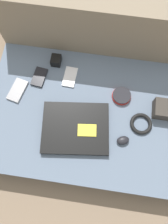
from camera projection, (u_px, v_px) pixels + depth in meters
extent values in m
plane|color=#7A6651|center=(84.00, 120.00, 1.24)|extent=(8.00, 8.00, 0.00)
cube|color=slate|center=(84.00, 117.00, 1.17)|extent=(1.00, 0.70, 0.14)
cube|color=#7F705B|center=(96.00, 28.00, 1.16)|extent=(1.00, 0.20, 0.45)
cube|color=black|center=(75.00, 128.00, 1.07)|extent=(0.35, 0.30, 0.03)
cube|color=yellow|center=(87.00, 130.00, 1.05)|extent=(0.10, 0.07, 0.00)
ellipsoid|color=black|center=(123.00, 140.00, 1.05)|extent=(0.07, 0.06, 0.03)
cylinder|color=red|center=(121.00, 96.00, 1.13)|extent=(0.10, 0.10, 0.02)
cylinder|color=#232328|center=(122.00, 95.00, 1.12)|extent=(0.09, 0.09, 0.01)
cube|color=black|center=(39.00, 77.00, 1.16)|extent=(0.08, 0.12, 0.01)
cube|color=#99999E|center=(18.00, 90.00, 1.14)|extent=(0.09, 0.14, 0.01)
cube|color=silver|center=(70.00, 77.00, 1.16)|extent=(0.07, 0.12, 0.01)
cube|color=#38332D|center=(165.00, 109.00, 1.08)|extent=(0.11, 0.09, 0.07)
cube|color=black|center=(56.00, 60.00, 1.18)|extent=(0.05, 0.06, 0.04)
torus|color=black|center=(141.00, 124.00, 1.08)|extent=(0.11, 0.11, 0.02)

